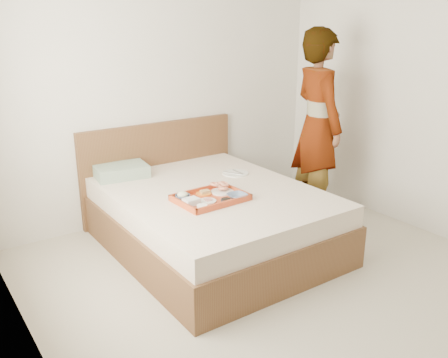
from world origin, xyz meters
TOP-DOWN VIEW (x-y plane):
  - ground at (0.00, 0.00)m, footprint 3.50×4.00m
  - wall_back at (0.00, 2.00)m, footprint 3.50×0.01m
  - wall_left at (-1.75, 0.00)m, footprint 0.01×4.00m
  - bed at (-0.11, 1.00)m, footprint 1.65×2.00m
  - headboard at (-0.11, 1.97)m, footprint 1.65×0.06m
  - pillow at (-0.59, 1.79)m, footprint 0.50×0.37m
  - tray at (-0.25, 0.81)m, footprint 0.56×0.42m
  - prawn_plate at (-0.09, 0.88)m, footprint 0.20×0.20m
  - navy_bowl_big at (-0.07, 0.69)m, footprint 0.16×0.16m
  - sauce_dish at (-0.20, 0.67)m, footprint 0.08×0.08m
  - meat_plate at (-0.31, 0.77)m, footprint 0.14×0.14m
  - bread_plate at (-0.24, 0.94)m, footprint 0.14×0.14m
  - salad_bowl at (-0.44, 0.93)m, footprint 0.13×0.13m
  - plastic_tub at (-0.45, 0.79)m, footprint 0.12×0.10m
  - cheese_round at (-0.42, 0.67)m, footprint 0.08×0.08m
  - dinner_plate at (0.32, 1.26)m, footprint 0.28×0.28m
  - person at (1.17, 1.07)m, footprint 0.60×0.77m

SIDE VIEW (x-z plane):
  - ground at x=0.00m, z-range -0.01..0.01m
  - bed at x=-0.11m, z-range 0.00..0.53m
  - headboard at x=-0.11m, z-range 0.00..0.95m
  - dinner_plate at x=0.32m, z-range 0.53..0.54m
  - meat_plate at x=-0.31m, z-range 0.54..0.55m
  - bread_plate at x=-0.24m, z-range 0.54..0.55m
  - prawn_plate at x=-0.09m, z-range 0.54..0.56m
  - tray at x=-0.25m, z-range 0.53..0.58m
  - cheese_round at x=-0.42m, z-range 0.54..0.57m
  - sauce_dish at x=-0.20m, z-range 0.54..0.57m
  - salad_bowl at x=-0.44m, z-range 0.54..0.58m
  - navy_bowl_big at x=-0.07m, z-range 0.54..0.58m
  - plastic_tub at x=-0.45m, z-range 0.54..0.59m
  - pillow at x=-0.59m, z-range 0.53..0.64m
  - person at x=1.17m, z-range 0.00..1.85m
  - wall_back at x=0.00m, z-range 0.00..2.60m
  - wall_left at x=-1.75m, z-range 0.00..2.60m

